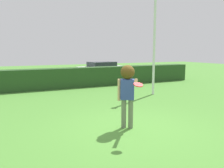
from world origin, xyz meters
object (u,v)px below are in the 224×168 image
at_px(lamppost, 155,34).
at_px(frisbee, 138,85).
at_px(person, 127,87).
at_px(parked_car_white, 102,68).

bearing_deg(lamppost, frisbee, -129.69).
bearing_deg(person, parked_car_white, 69.78).
bearing_deg(frisbee, person, 77.23).
xyz_separation_m(person, parked_car_white, (4.67, 12.68, -0.52)).
bearing_deg(person, frisbee, -102.77).
xyz_separation_m(person, lamppost, (3.71, 3.84, 1.80)).
height_order(frisbee, lamppost, lamppost).
bearing_deg(parked_car_white, frisbee, -109.77).
relative_size(frisbee, lamppost, 0.04).
bearing_deg(parked_car_white, lamppost, -96.23).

